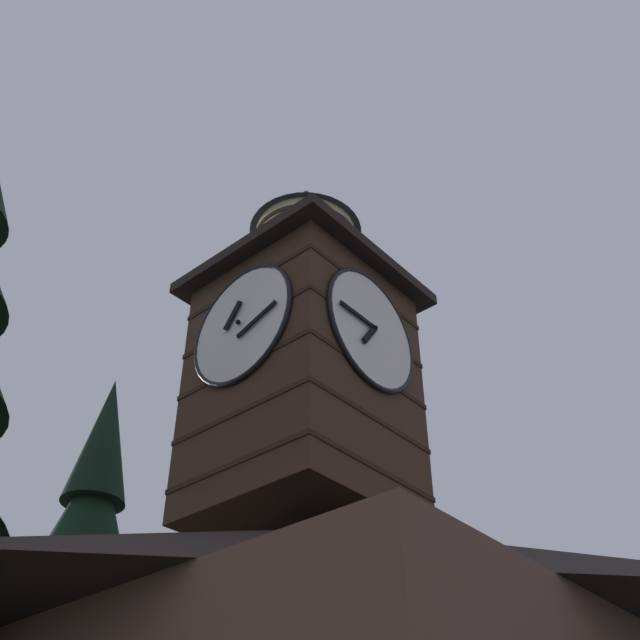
{
  "coord_description": "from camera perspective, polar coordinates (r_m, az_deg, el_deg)",
  "views": [
    {
      "loc": [
        9.16,
        8.26,
        1.98
      ],
      "look_at": [
        -0.96,
        -0.56,
        12.14
      ],
      "focal_mm": 43.55,
      "sensor_mm": 36.0,
      "label": 1
    }
  ],
  "objects": [
    {
      "name": "clock_tower",
      "position": [
        16.1,
        -1.21,
        -2.81
      ],
      "size": [
        4.19,
        4.19,
        8.69
      ],
      "color": "#422B1E",
      "rests_on": "building_main"
    }
  ]
}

